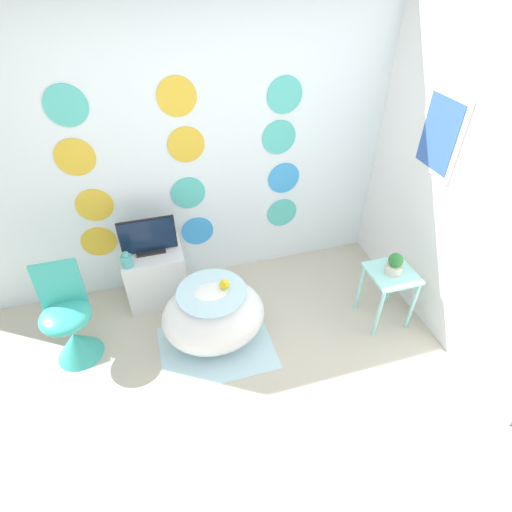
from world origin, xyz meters
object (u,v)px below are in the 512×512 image
object	(u,v)px
potted_plant_left	(395,264)
bathtub	(214,316)
chair	(72,330)
vase	(127,261)
tv	(148,238)

from	to	relation	value
potted_plant_left	bathtub	bearing A→B (deg)	173.63
chair	potted_plant_left	size ratio (longest dim) A/B	4.52
vase	chair	bearing A→B (deg)	-144.94
bathtub	chair	size ratio (longest dim) A/B	0.99
bathtub	vase	distance (m)	0.85
tv	vase	size ratio (longest dim) A/B	3.49
tv	chair	bearing A→B (deg)	-144.60
vase	potted_plant_left	xyz separation A→B (m)	(2.07, -0.69, 0.03)
tv	vase	distance (m)	0.26
chair	bathtub	bearing A→B (deg)	-9.21
bathtub	vase	world-z (taller)	vase
bathtub	potted_plant_left	size ratio (longest dim) A/B	4.48
chair	potted_plant_left	distance (m)	2.61
bathtub	potted_plant_left	bearing A→B (deg)	-6.37
tv	vase	xyz separation A→B (m)	(-0.20, -0.15, -0.09)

